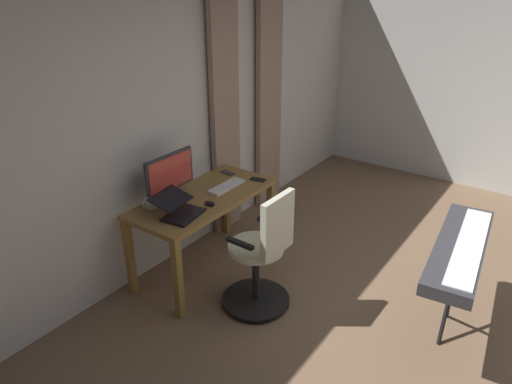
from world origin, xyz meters
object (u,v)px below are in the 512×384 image
Objects in this scene: desk at (204,207)px; cell_phone_by_monitor at (228,173)px; computer_keyboard at (226,186)px; piano_keyboard at (460,250)px; office_chair at (262,256)px; cell_phone_face_up at (258,179)px; computer_mouse at (210,203)px; computer_monitor at (170,174)px; laptop at (179,209)px; mug_coffee at (150,202)px.

cell_phone_by_monitor is at bearing -164.54° from desk.
piano_keyboard is at bearing 94.89° from computer_keyboard.
computer_keyboard is (-0.40, -0.68, 0.27)m from office_chair.
office_chair is 0.93m from cell_phone_face_up.
computer_keyboard is 3.93× the size of computer_mouse.
computer_keyboard is 2.73× the size of cell_phone_by_monitor.
cell_phone_by_monitor is at bearing -98.53° from piano_keyboard.
laptop is (0.19, 0.27, -0.16)m from computer_monitor.
office_chair is at bearing -72.18° from piano_keyboard.
computer_monitor is (0.03, -0.93, 0.48)m from office_chair.
computer_monitor reaches higher than cell_phone_face_up.
computer_monitor is at bearing -39.56° from cell_phone_face_up.
mug_coffee is at bearing -89.89° from laptop.
cell_phone_by_monitor is 2.17m from piano_keyboard.
office_chair is (0.16, 0.73, -0.15)m from desk.
computer_keyboard is at bearing 43.48° from cell_phone_by_monitor.
computer_monitor reaches higher than office_chair.
office_chair is 2.64× the size of computer_keyboard.
cell_phone_by_monitor is (-0.70, 0.06, -0.21)m from computer_monitor.
piano_keyboard is at bearing 94.48° from cell_phone_by_monitor.
computer_keyboard is 3.07× the size of mug_coffee.
piano_keyboard is (-0.42, 2.03, 0.08)m from desk.
cell_phone_by_monitor is (-0.27, -0.20, -0.01)m from computer_keyboard.
desk is 1.31× the size of office_chair.
computer_monitor reaches higher than mug_coffee.
office_chair reaches higher than cell_phone_face_up.
laptop is at bearing 1.91° from computer_keyboard.
computer_keyboard is at bearing -91.09° from piano_keyboard.
office_chair reaches higher than mug_coffee.
cell_phone_face_up is (-0.55, 0.19, 0.11)m from desk.
mug_coffee is 2.38m from piano_keyboard.
computer_mouse is at bearing 85.72° from office_chair.
computer_mouse is (-0.05, -0.57, 0.28)m from office_chair.
computer_keyboard is 0.63m from laptop.
desk is 0.59m from cell_phone_face_up.
computer_keyboard is at bearing 59.90° from office_chair.
mug_coffee is at bearing 106.66° from office_chair.
office_chair is 7.20× the size of cell_phone_face_up.
cell_phone_by_monitor is (-0.89, -0.22, -0.05)m from laptop.
office_chair is 0.81× the size of piano_keyboard.
computer_monitor is at bearing -47.01° from desk.
mug_coffee reaches higher than piano_keyboard.
computer_mouse is at bearing 102.06° from computer_monitor.
cell_phone_face_up is (-0.71, -0.55, 0.26)m from office_chair.
laptop is 2.11m from piano_keyboard.
computer_monitor is 3.62× the size of cell_phone_face_up.
piano_keyboard reaches higher than computer_mouse.
office_chair is at bearing 59.15° from computer_keyboard.
cell_phone_by_monitor is at bearing -175.34° from laptop.
laptop reaches higher than computer_mouse.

